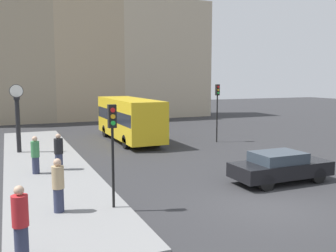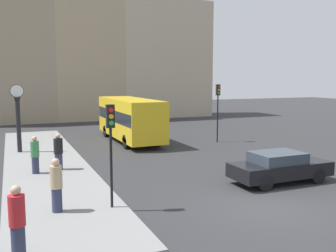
% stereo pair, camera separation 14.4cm
% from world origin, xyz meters
% --- Properties ---
extents(ground_plane, '(120.00, 120.00, 0.00)m').
position_xyz_m(ground_plane, '(0.00, 0.00, 0.00)').
color(ground_plane, '#2D2D30').
extents(sidewalk_corner, '(3.93, 23.73, 0.15)m').
position_xyz_m(sidewalk_corner, '(-6.52, 9.87, 0.07)').
color(sidewalk_corner, gray).
rests_on(sidewalk_corner, ground_plane).
extents(building_row, '(28.21, 5.00, 16.56)m').
position_xyz_m(building_row, '(-0.46, 31.06, 7.50)').
color(building_row, gray).
rests_on(building_row, ground_plane).
extents(sedan_car, '(4.38, 1.73, 1.33)m').
position_xyz_m(sedan_car, '(2.43, 2.27, 0.69)').
color(sedan_car, black).
rests_on(sedan_car, ground_plane).
extents(bus_distant, '(2.45, 8.65, 3.02)m').
position_xyz_m(bus_distant, '(-0.27, 15.08, 1.72)').
color(bus_distant, gold).
rests_on(bus_distant, ground_plane).
extents(traffic_light_near, '(0.26, 0.24, 3.44)m').
position_xyz_m(traffic_light_near, '(-5.06, 1.62, 2.63)').
color(traffic_light_near, black).
rests_on(traffic_light_near, sidewalk_corner).
extents(traffic_light_far, '(0.26, 0.24, 4.04)m').
position_xyz_m(traffic_light_far, '(5.27, 12.32, 2.88)').
color(traffic_light_far, black).
rests_on(traffic_light_far, ground_plane).
extents(street_clock, '(0.76, 0.33, 3.96)m').
position_xyz_m(street_clock, '(-7.65, 13.07, 2.18)').
color(street_clock, black).
rests_on(street_clock, sidewalk_corner).
extents(pedestrian_red_top, '(0.39, 0.39, 1.80)m').
position_xyz_m(pedestrian_red_top, '(-8.03, -1.02, 1.04)').
color(pedestrian_red_top, '#2D334C').
rests_on(pedestrian_red_top, sidewalk_corner).
extents(pedestrian_tan_coat, '(0.39, 0.39, 1.76)m').
position_xyz_m(pedestrian_tan_coat, '(-6.80, 1.90, 1.03)').
color(pedestrian_tan_coat, '#2D334C').
rests_on(pedestrian_tan_coat, sidewalk_corner).
extents(pedestrian_green_hoodie, '(0.37, 0.37, 1.72)m').
position_xyz_m(pedestrian_green_hoodie, '(-7.12, 7.39, 1.01)').
color(pedestrian_green_hoodie, '#2D334C').
rests_on(pedestrian_green_hoodie, sidewalk_corner).
extents(pedestrian_black_jacket, '(0.42, 0.42, 1.72)m').
position_xyz_m(pedestrian_black_jacket, '(-6.05, 7.75, 1.00)').
color(pedestrian_black_jacket, '#2D334C').
rests_on(pedestrian_black_jacket, sidewalk_corner).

